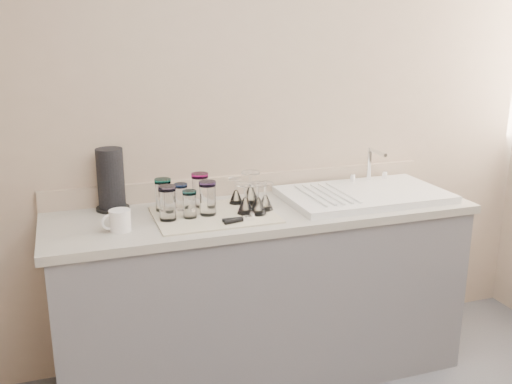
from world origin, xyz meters
name	(u,v)px	position (x,y,z in m)	size (l,w,h in m)	color
room_envelope	(418,100)	(0.00, 0.00, 1.56)	(3.54, 3.50, 2.52)	#525357
counter_unit	(263,293)	(0.00, 1.20, 0.45)	(2.06, 0.62, 0.90)	slate
sink_unit	(364,194)	(0.55, 1.20, 0.92)	(0.82, 0.50, 0.22)	white
dish_towel	(214,215)	(-0.25, 1.17, 0.90)	(0.55, 0.42, 0.01)	silver
tumbler_teal	(163,195)	(-0.46, 1.30, 0.99)	(0.08, 0.08, 0.15)	white
tumbler_cyan	(181,196)	(-0.38, 1.29, 0.97)	(0.06, 0.06, 0.13)	white
tumbler_purple	(200,190)	(-0.28, 1.31, 0.99)	(0.08, 0.08, 0.16)	white
tumbler_magenta	(167,203)	(-0.47, 1.15, 0.99)	(0.08, 0.08, 0.16)	white
tumbler_blue	(190,204)	(-0.37, 1.15, 0.97)	(0.06, 0.06, 0.13)	white
tumbler_lavender	(208,198)	(-0.28, 1.17, 0.99)	(0.08, 0.08, 0.16)	white
goblet_back_left	(236,195)	(-0.11, 1.30, 0.95)	(0.07, 0.07, 0.13)	white
goblet_back_right	(251,193)	(-0.04, 1.27, 0.96)	(0.09, 0.09, 0.16)	white
goblet_front_left	(245,203)	(-0.11, 1.13, 0.96)	(0.08, 0.08, 0.14)	white
goblet_front_right	(265,201)	(0.00, 1.15, 0.95)	(0.07, 0.07, 0.13)	white
goblet_extra	(258,204)	(-0.06, 1.10, 0.96)	(0.08, 0.08, 0.15)	white
can_opener	(239,219)	(-0.18, 1.03, 0.92)	(0.15, 0.06, 0.02)	silver
white_mug	(119,221)	(-0.69, 1.10, 0.95)	(0.13, 0.11, 0.09)	white
paper_towel_roll	(111,180)	(-0.69, 1.41, 1.05)	(0.16, 0.16, 0.30)	black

